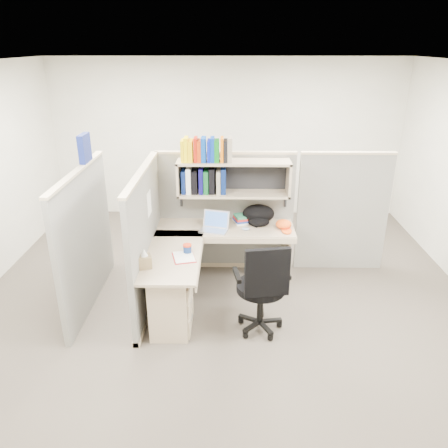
{
  "coord_description": "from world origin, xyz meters",
  "views": [
    {
      "loc": [
        0.06,
        -4.53,
        2.9
      ],
      "look_at": [
        -0.01,
        0.25,
        0.91
      ],
      "focal_mm": 35.0,
      "sensor_mm": 36.0,
      "label": 1
    }
  ],
  "objects_px": {
    "desk": "(188,281)",
    "laptop": "(214,222)",
    "task_chair": "(261,301)",
    "backpack": "(259,215)",
    "snack_canister": "(187,248)"
  },
  "relations": [
    {
      "from": "backpack",
      "to": "laptop",
      "type": "bearing_deg",
      "value": -179.04
    },
    {
      "from": "laptop",
      "to": "snack_canister",
      "type": "bearing_deg",
      "value": -99.93
    },
    {
      "from": "backpack",
      "to": "snack_canister",
      "type": "bearing_deg",
      "value": -156.81
    },
    {
      "from": "desk",
      "to": "laptop",
      "type": "height_order",
      "value": "laptop"
    },
    {
      "from": "desk",
      "to": "snack_canister",
      "type": "relative_size",
      "value": 17.85
    },
    {
      "from": "backpack",
      "to": "desk",
      "type": "bearing_deg",
      "value": -152.41
    },
    {
      "from": "task_chair",
      "to": "desk",
      "type": "bearing_deg",
      "value": 158.51
    },
    {
      "from": "snack_canister",
      "to": "task_chair",
      "type": "height_order",
      "value": "task_chair"
    },
    {
      "from": "snack_canister",
      "to": "task_chair",
      "type": "distance_m",
      "value": 1.01
    },
    {
      "from": "desk",
      "to": "task_chair",
      "type": "relative_size",
      "value": 1.61
    },
    {
      "from": "laptop",
      "to": "snack_canister",
      "type": "relative_size",
      "value": 3.39
    },
    {
      "from": "desk",
      "to": "backpack",
      "type": "relative_size",
      "value": 4.24
    },
    {
      "from": "backpack",
      "to": "snack_canister",
      "type": "relative_size",
      "value": 4.21
    },
    {
      "from": "snack_canister",
      "to": "task_chair",
      "type": "relative_size",
      "value": 0.09
    },
    {
      "from": "desk",
      "to": "task_chair",
      "type": "distance_m",
      "value": 0.86
    }
  ]
}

